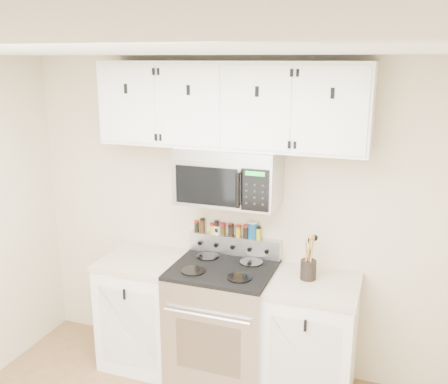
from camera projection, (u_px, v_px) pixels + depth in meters
name	position (u px, v px, depth m)	size (l,w,h in m)	color
back_wall	(236.00, 217.00, 3.98)	(3.50, 0.01, 2.50)	beige
ceiling	(108.00, 54.00, 2.07)	(3.50, 3.50, 0.01)	white
range	(223.00, 322.00, 3.89)	(0.76, 0.65, 1.10)	#B7B7BA
base_cabinet_left	(146.00, 309.00, 4.14)	(0.64, 0.62, 0.92)	white
base_cabinet_right	(312.00, 339.00, 3.70)	(0.64, 0.62, 0.92)	white
microwave	(229.00, 176.00, 3.71)	(0.76, 0.44, 0.42)	#9E9EA3
upper_cabinets	(230.00, 105.00, 3.60)	(2.00, 0.35, 0.62)	white
utensil_crock	(308.00, 268.00, 3.62)	(0.12, 0.12, 0.34)	black
kitchen_timer	(218.00, 230.00, 4.03)	(0.06, 0.05, 0.07)	silver
salt_canister	(253.00, 230.00, 3.92)	(0.08, 0.08, 0.14)	navy
spice_jar_0	(197.00, 226.00, 4.08)	(0.04, 0.04, 0.09)	black
spice_jar_1	(202.00, 225.00, 4.06)	(0.04, 0.04, 0.12)	#432410
spice_jar_2	(213.00, 228.00, 4.04)	(0.04, 0.04, 0.09)	gold
spice_jar_3	(217.00, 227.00, 4.02)	(0.04, 0.04, 0.11)	black
spice_jar_4	(223.00, 229.00, 4.01)	(0.04, 0.04, 0.10)	#422D10
spice_jar_5	(230.00, 229.00, 3.99)	(0.03, 0.03, 0.10)	#40200F
spice_jar_6	(231.00, 230.00, 3.99)	(0.05, 0.05, 0.10)	black
spice_jar_7	(238.00, 231.00, 3.97)	(0.04, 0.04, 0.10)	gold
spice_jar_8	(246.00, 231.00, 3.95)	(0.05, 0.05, 0.10)	black
spice_jar_9	(254.00, 232.00, 3.92)	(0.05, 0.05, 0.10)	#38240D
spice_jar_10	(258.00, 233.00, 3.91)	(0.04, 0.04, 0.10)	gold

